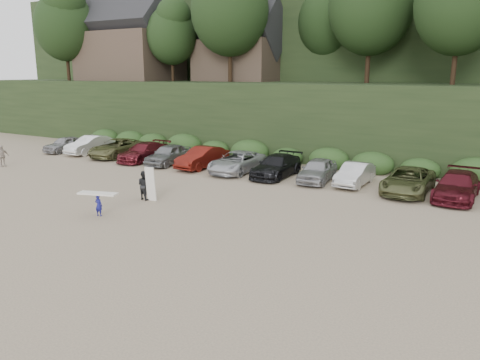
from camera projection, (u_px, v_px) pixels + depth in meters
The scene contains 6 objects.
ground at pixel (205, 217), 22.72m from camera, with size 120.00×120.00×0.00m, color tan.
hillside_backdrop at pixel (389, 31), 50.55m from camera, with size 90.00×41.50×28.00m.
parked_cars at pixel (251, 163), 32.38m from camera, with size 39.19×5.65×1.55m.
distant_walker at pixel (2, 156), 34.85m from camera, with size 0.93×0.39×1.59m, color #A89B8E.
child_surfer at pixel (98, 200), 22.81m from camera, with size 2.04×1.10×1.18m.
adult_surfer at pixel (145, 185), 25.74m from camera, with size 1.28×0.73×1.91m.
Camera 1 is at (12.42, -17.90, 6.90)m, focal length 35.00 mm.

